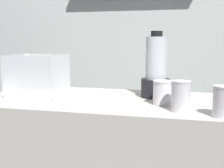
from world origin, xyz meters
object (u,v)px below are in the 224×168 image
(carrot_display_bin, at_px, (39,82))
(juice_cup_carrot_right, at_px, (223,103))
(juice_cup_pomegranate_left, at_px, (163,94))
(blender_pitcher, at_px, (156,72))
(juice_cup_mango_middle, at_px, (181,98))

(carrot_display_bin, bearing_deg, juice_cup_carrot_right, -15.68)
(carrot_display_bin, bearing_deg, juice_cup_pomegranate_left, -7.74)
(carrot_display_bin, height_order, juice_cup_carrot_right, carrot_display_bin)
(juice_cup_carrot_right, bearing_deg, blender_pitcher, 130.78)
(juice_cup_pomegranate_left, height_order, juice_cup_carrot_right, juice_cup_carrot_right)
(blender_pitcher, height_order, juice_cup_mango_middle, blender_pitcher)
(carrot_display_bin, bearing_deg, blender_pitcher, 7.36)
(blender_pitcher, relative_size, juice_cup_carrot_right, 2.81)
(juice_cup_pomegranate_left, xyz_separation_m, juice_cup_mango_middle, (0.09, -0.12, 0.01))
(blender_pitcher, xyz_separation_m, juice_cup_pomegranate_left, (0.05, -0.18, -0.09))
(juice_cup_mango_middle, bearing_deg, juice_cup_carrot_right, -17.47)
(juice_cup_mango_middle, xyz_separation_m, juice_cup_carrot_right, (0.17, -0.05, -0.00))
(blender_pitcher, xyz_separation_m, juice_cup_mango_middle, (0.14, -0.30, -0.08))
(blender_pitcher, height_order, juice_cup_pomegranate_left, blender_pitcher)
(carrot_display_bin, relative_size, blender_pitcher, 0.82)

